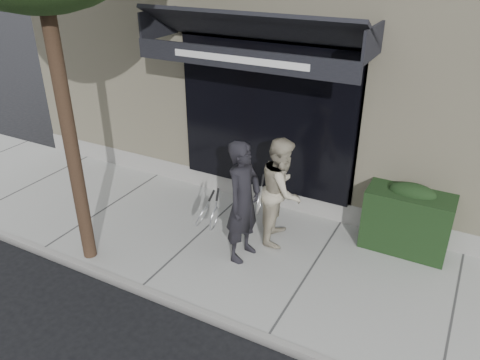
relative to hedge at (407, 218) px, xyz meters
The scene contains 7 objects.
ground 1.79m from the hedge, 131.35° to the right, with size 80.00×80.00×0.00m, color black.
sidewalk 1.77m from the hedge, 131.35° to the right, with size 20.00×3.00×0.12m, color #A5A59F.
curb 3.07m from the hedge, 111.45° to the right, with size 20.00×0.10×0.14m, color gray.
building_facade 4.39m from the hedge, 106.65° to the left, with size 14.30×8.04×5.64m.
hedge is the anchor object (origin of this frame).
pedestrian_front 2.63m from the hedge, 146.71° to the right, with size 0.82×0.96×1.92m.
pedestrian_back 2.02m from the hedge, 159.97° to the right, with size 0.84×0.98×1.77m.
Camera 1 is at (1.73, -5.51, 4.52)m, focal length 35.00 mm.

